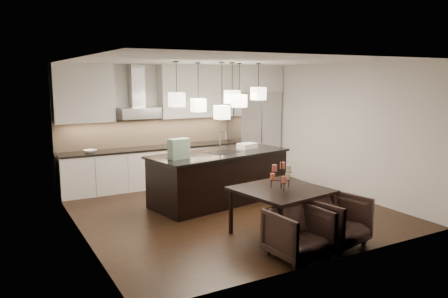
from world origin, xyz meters
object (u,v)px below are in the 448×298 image
armchair_left (299,233)px  refrigerator (254,133)px  island_body (219,178)px  armchair_right (337,220)px  dining_table (281,212)px

armchair_left → refrigerator: bearing=60.0°
island_body → armchair_left: 3.03m
refrigerator → armchair_right: bearing=-108.2°
island_body → dining_table: size_ratio=2.15×
refrigerator → island_body: refrigerator is taller
armchair_left → armchair_right: armchair_right is taller
refrigerator → armchair_left: bearing=-116.2°
island_body → armchair_left: bearing=-107.5°
refrigerator → dining_table: 4.55m
dining_table → armchair_right: size_ratio=1.57×
island_body → armchair_right: 2.92m
armchair_left → armchair_right: (0.83, 0.12, 0.02)m
island_body → dining_table: island_body is taller
refrigerator → armchair_right: 4.99m
island_body → armchair_left: (-0.36, -3.00, -0.13)m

